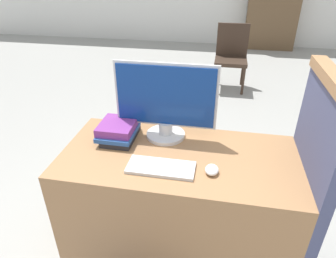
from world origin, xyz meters
TOP-DOWN VIEW (x-y plane):
  - desk at (0.00, 0.30)m, footprint 1.22×0.60m
  - carrel_divider at (0.63, 0.30)m, footprint 0.07×0.59m
  - monitor at (-0.10, 0.47)m, footprint 0.55×0.22m
  - keyboard at (-0.07, 0.17)m, footprint 0.32×0.14m
  - mouse at (0.17, 0.18)m, footprint 0.06×0.08m
  - book_stack at (-0.35, 0.40)m, footprint 0.19×0.25m
  - far_chair at (0.29, 3.32)m, footprint 0.44×0.44m

SIDE VIEW (x-z plane):
  - desk at x=0.00m, z-range 0.00..0.77m
  - far_chair at x=0.29m, z-range 0.05..0.93m
  - carrel_divider at x=0.63m, z-range 0.01..1.26m
  - keyboard at x=-0.07m, z-range 0.77..0.79m
  - mouse at x=0.17m, z-range 0.77..0.81m
  - book_stack at x=-0.35m, z-range 0.77..0.87m
  - monitor at x=-0.10m, z-range 0.77..1.20m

